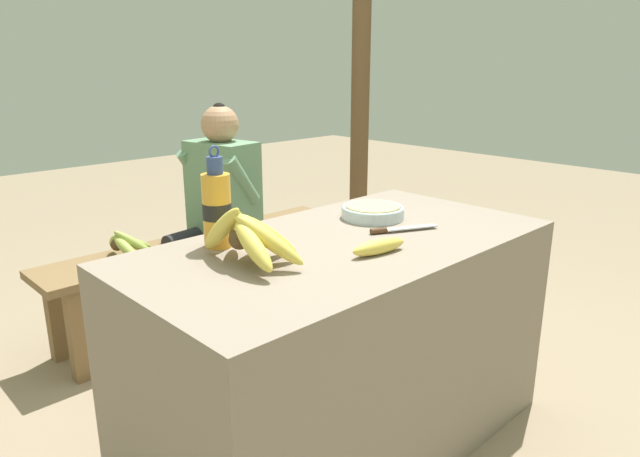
% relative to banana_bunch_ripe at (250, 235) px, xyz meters
% --- Properties ---
extents(ground_plane, '(12.00, 12.00, 0.00)m').
position_rel_banana_bunch_ripe_xyz_m(ground_plane, '(0.34, -0.03, -0.81)').
color(ground_plane, gray).
extents(market_counter, '(1.39, 0.73, 0.73)m').
position_rel_banana_bunch_ripe_xyz_m(market_counter, '(0.34, -0.03, -0.45)').
color(market_counter, gray).
rests_on(market_counter, ground_plane).
extents(banana_bunch_ripe, '(0.22, 0.35, 0.18)m').
position_rel_banana_bunch_ripe_xyz_m(banana_bunch_ripe, '(0.00, 0.00, 0.00)').
color(banana_bunch_ripe, '#4C381E').
rests_on(banana_bunch_ripe, market_counter).
extents(serving_bowl, '(0.23, 0.23, 0.05)m').
position_rel_banana_bunch_ripe_xyz_m(serving_bowl, '(0.61, 0.08, -0.06)').
color(serving_bowl, silver).
rests_on(serving_bowl, market_counter).
extents(water_bottle, '(0.09, 0.09, 0.31)m').
position_rel_banana_bunch_ripe_xyz_m(water_bottle, '(0.02, 0.19, 0.04)').
color(water_bottle, gold).
rests_on(water_bottle, market_counter).
extents(loose_banana_front, '(0.19, 0.08, 0.05)m').
position_rel_banana_bunch_ripe_xyz_m(loose_banana_front, '(0.32, -0.19, -0.06)').
color(loose_banana_front, '#E0C64C').
rests_on(loose_banana_front, market_counter).
extents(knife, '(0.23, 0.12, 0.02)m').
position_rel_banana_bunch_ripe_xyz_m(knife, '(0.53, -0.08, -0.07)').
color(knife, '#BCBCC1').
rests_on(knife, market_counter).
extents(wooden_bench, '(1.60, 0.32, 0.43)m').
position_rel_banana_bunch_ripe_xyz_m(wooden_bench, '(0.54, 1.11, -0.45)').
color(wooden_bench, brown).
rests_on(wooden_bench, ground_plane).
extents(seated_vendor, '(0.44, 0.41, 1.09)m').
position_rel_banana_bunch_ripe_xyz_m(seated_vendor, '(0.60, 1.07, -0.19)').
color(seated_vendor, '#232328').
rests_on(seated_vendor, ground_plane).
extents(banana_bunch_green, '(0.20, 0.31, 0.15)m').
position_rel_banana_bunch_ripe_xyz_m(banana_bunch_green, '(0.14, 1.10, -0.31)').
color(banana_bunch_green, '#4C381E').
rests_on(banana_bunch_green, wooden_bench).
extents(support_post_far, '(0.12, 0.12, 2.60)m').
position_rel_banana_bunch_ripe_xyz_m(support_post_far, '(1.86, 1.28, 0.49)').
color(support_post_far, brown).
rests_on(support_post_far, ground_plane).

